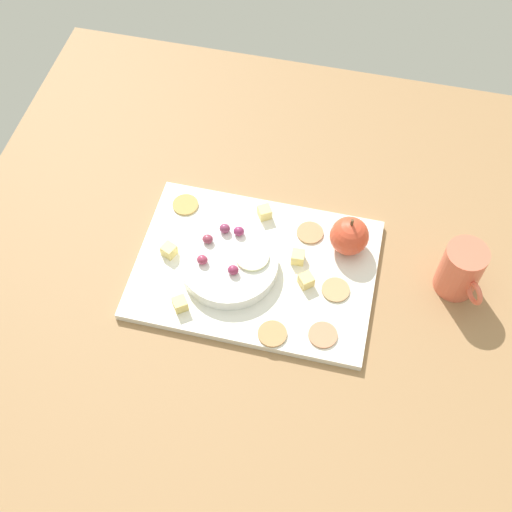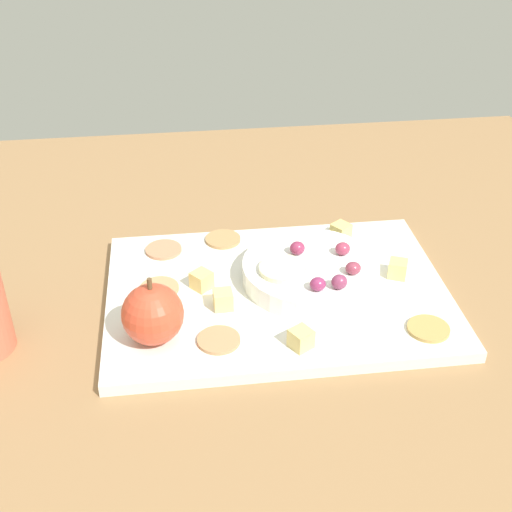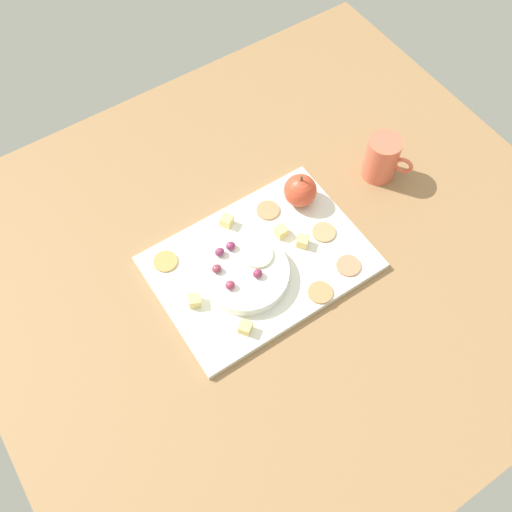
{
  "view_description": "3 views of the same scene",
  "coord_description": "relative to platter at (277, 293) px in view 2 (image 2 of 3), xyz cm",
  "views": [
    {
      "loc": [
        9.02,
        -57.1,
        98.67
      ],
      "look_at": [
        -4.25,
        0.13,
        8.26
      ],
      "focal_mm": 46.94,
      "sensor_mm": 36.0,
      "label": 1
    },
    {
      "loc": [
        6.39,
        63.82,
        51.45
      ],
      "look_at": [
        -1.81,
        -0.24,
        9.84
      ],
      "focal_mm": 47.98,
      "sensor_mm": 36.0,
      "label": 2
    },
    {
      "loc": [
        -34.24,
        -43.84,
        98.79
      ],
      "look_at": [
        -5.58,
        -0.51,
        9.06
      ],
      "focal_mm": 40.52,
      "sensor_mm": 36.0,
      "label": 3
    }
  ],
  "objects": [
    {
      "name": "platter",
      "position": [
        0.0,
        0.0,
        0.0
      ],
      "size": [
        39.24,
        27.78,
        1.38
      ],
      "primitive_type": "cube",
      "color": "silver",
      "rests_on": "table"
    },
    {
      "name": "cracker_1",
      "position": [
        -14.84,
        9.74,
        0.89
      ],
      "size": [
        4.54,
        4.54,
        0.4
      ],
      "primitive_type": "cylinder",
      "color": "tan",
      "rests_on": "platter"
    },
    {
      "name": "cheese_cube_1",
      "position": [
        6.54,
        2.91,
        1.74
      ],
      "size": [
        2.18,
        2.18,
        2.1
      ],
      "primitive_type": "cube",
      "rotation": [
        0.0,
        0.0,
        0.04
      ],
      "color": "#EAD27A",
      "rests_on": "platter"
    },
    {
      "name": "grape_3",
      "position": [
        -8.17,
        -2.45,
        3.9
      ],
      "size": [
        1.79,
        1.61,
        1.56
      ],
      "primitive_type": "ellipsoid",
      "color": "#9A354F",
      "rests_on": "serving_dish"
    },
    {
      "name": "serving_dish",
      "position": [
        -4.11,
        -1.07,
        1.91
      ],
      "size": [
        16.01,
        16.01,
        2.43
      ],
      "primitive_type": "cylinder",
      "color": "white",
      "rests_on": "platter"
    },
    {
      "name": "grape_0",
      "position": [
        -8.4,
        1.67,
        3.85
      ],
      "size": [
        1.79,
        1.61,
        1.46
      ],
      "primitive_type": "ellipsoid",
      "color": "#8B364A",
      "rests_on": "serving_dish"
    },
    {
      "name": "grape_4",
      "position": [
        -2.87,
        -3.22,
        3.93
      ],
      "size": [
        1.79,
        1.61,
        1.62
      ],
      "primitive_type": "ellipsoid",
      "color": "#8A2C4E",
      "rests_on": "serving_dish"
    },
    {
      "name": "cracker_0",
      "position": [
        5.34,
        -11.32,
        0.89
      ],
      "size": [
        4.54,
        4.54,
        0.4
      ],
      "primitive_type": "cylinder",
      "color": "tan",
      "rests_on": "platter"
    },
    {
      "name": "cracker_3",
      "position": [
        7.53,
        8.77,
        0.89
      ],
      "size": [
        4.54,
        4.54,
        0.4
      ],
      "primitive_type": "cylinder",
      "color": "tan",
      "rests_on": "platter"
    },
    {
      "name": "grape_1",
      "position": [
        -3.79,
        4.31,
        3.9
      ],
      "size": [
        1.79,
        1.61,
        1.55
      ],
      "primitive_type": "ellipsoid",
      "color": "#892C59",
      "rests_on": "serving_dish"
    },
    {
      "name": "cheese_cube_2",
      "position": [
        -14.55,
        -0.59,
        1.74
      ],
      "size": [
        2.76,
        2.76,
        2.1
      ],
      "primitive_type": "cube",
      "rotation": [
        0.0,
        0.0,
        1.16
      ],
      "color": "#EACF71",
      "rests_on": "platter"
    },
    {
      "name": "apple_slice_0",
      "position": [
        -0.56,
        0.39,
        3.42
      ],
      "size": [
        5.47,
        5.47,
        0.6
      ],
      "primitive_type": "cylinder",
      "color": "beige",
      "rests_on": "serving_dish"
    },
    {
      "name": "grape_2",
      "position": [
        -6.18,
        4.28,
        3.97
      ],
      "size": [
        1.79,
        1.61,
        1.69
      ],
      "primitive_type": "ellipsoid",
      "color": "#843557",
      "rests_on": "serving_dish"
    },
    {
      "name": "cracker_2",
      "position": [
        13.61,
        -1.35,
        0.89
      ],
      "size": [
        4.54,
        4.54,
        0.4
      ],
      "primitive_type": "cylinder",
      "color": "tan",
      "rests_on": "platter"
    },
    {
      "name": "apple_stem",
      "position": [
        14.13,
        7.47,
        7.76
      ],
      "size": [
        0.5,
        0.5,
        1.2
      ],
      "primitive_type": "cylinder",
      "color": "brown",
      "rests_on": "apple_whole"
    },
    {
      "name": "cheese_cube_3",
      "position": [
        -9.86,
        -9.93,
        1.74
      ],
      "size": [
        2.93,
        2.93,
        2.1
      ],
      "primitive_type": "cube",
      "rotation": [
        0.0,
        0.0,
        0.63
      ],
      "color": "#E5CC6F",
      "rests_on": "platter"
    },
    {
      "name": "table",
      "position": [
        4.29,
        0.19,
        -2.63
      ],
      "size": [
        113.47,
        103.84,
        3.87
      ],
      "primitive_type": "cube",
      "color": "#946E46",
      "rests_on": "ground"
    },
    {
      "name": "cheese_cube_0",
      "position": [
        -0.82,
        10.63,
        1.74
      ],
      "size": [
        2.88,
        2.88,
        2.1
      ],
      "primitive_type": "cube",
      "rotation": [
        0.0,
        0.0,
        0.54
      ],
      "color": "#E3CB75",
      "rests_on": "platter"
    },
    {
      "name": "apple_whole",
      "position": [
        14.13,
        7.47,
        3.92
      ],
      "size": [
        6.47,
        6.47,
        6.47
      ],
      "primitive_type": "sphere",
      "color": "#CE462C",
      "rests_on": "platter"
    },
    {
      "name": "cheese_cube_4",
      "position": [
        8.68,
        -1.18,
        1.74
      ],
      "size": [
        2.95,
        2.95,
        2.1
      ],
      "primitive_type": "cube",
      "rotation": [
        0.0,
        0.0,
        0.7
      ],
      "color": "#F2D174",
      "rests_on": "platter"
    },
    {
      "name": "cracker_4",
      "position": [
        13.0,
        -9.76,
        0.89
      ],
      "size": [
        4.54,
        4.54,
        0.4
      ],
      "primitive_type": "cylinder",
      "color": "tan",
      "rests_on": "platter"
    }
  ]
}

